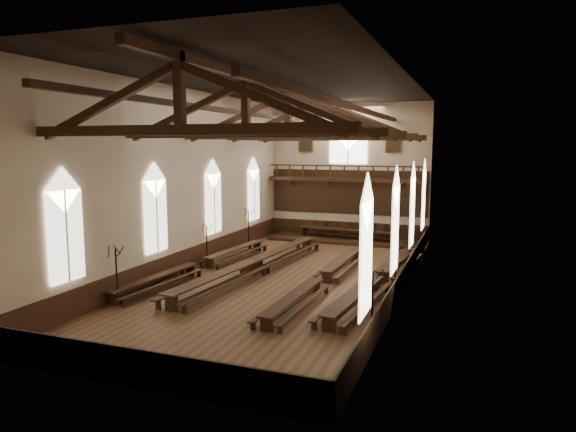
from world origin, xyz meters
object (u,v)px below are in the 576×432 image
(refectory_row_d, at_px, (380,278))
(refectory_row_a, at_px, (200,264))
(refectory_row_c, at_px, (321,278))
(candelabrum_left_mid, at_px, (207,252))
(refectory_row_b, at_px, (255,263))
(candelabrum_left_far, at_px, (249,235))
(candelabrum_left_near, at_px, (117,286))
(candelabrum_right_near, at_px, (372,311))
(high_table, at_px, (347,231))
(candelabrum_right_mid, at_px, (395,275))
(dais, at_px, (347,240))
(candelabrum_right_far, at_px, (410,252))

(refectory_row_d, bearing_deg, refectory_row_a, -178.53)
(refectory_row_c, height_order, candelabrum_left_mid, candelabrum_left_mid)
(refectory_row_a, relative_size, refectory_row_c, 1.01)
(refectory_row_b, bearing_deg, candelabrum_left_far, 117.21)
(refectory_row_c, bearing_deg, refectory_row_d, 19.47)
(refectory_row_b, relative_size, candelabrum_left_mid, 6.18)
(candelabrum_left_near, bearing_deg, candelabrum_right_near, 3.66)
(refectory_row_a, distance_m, candelabrum_left_mid, 1.83)
(refectory_row_b, xyz_separation_m, candelabrum_left_mid, (-3.50, 0.97, 0.15))
(high_table, bearing_deg, refectory_row_b, -102.60)
(refectory_row_d, bearing_deg, candelabrum_left_near, -147.77)
(candelabrum_left_far, bearing_deg, candelabrum_left_near, -90.00)
(candelabrum_right_near, bearing_deg, refectory_row_b, 140.26)
(high_table, bearing_deg, candelabrum_right_mid, -65.87)
(refectory_row_a, relative_size, high_table, 1.84)
(refectory_row_d, bearing_deg, candelabrum_right_near, -82.68)
(refectory_row_d, distance_m, candelabrum_left_near, 12.24)
(refectory_row_b, bearing_deg, dais, 77.40)
(refectory_row_a, height_order, refectory_row_b, refectory_row_b)
(refectory_row_d, height_order, candelabrum_left_near, candelabrum_left_near)
(candelabrum_right_far, bearing_deg, candelabrum_right_near, -90.00)
(candelabrum_right_far, bearing_deg, candelabrum_left_near, -132.14)
(candelabrum_right_far, bearing_deg, refectory_row_b, -145.42)
(refectory_row_a, xyz_separation_m, refectory_row_c, (7.11, -0.70, -0.00))
(candelabrum_right_near, bearing_deg, candelabrum_right_mid, 90.00)
(high_table, xyz_separation_m, candelabrum_right_mid, (5.15, -11.50, -0.09))
(candelabrum_right_mid, bearing_deg, high_table, 114.13)
(candelabrum_right_near, xyz_separation_m, candelabrum_right_mid, (-0.00, 5.78, -0.02))
(refectory_row_c, distance_m, candelabrum_right_near, 5.96)
(dais, xyz_separation_m, candelabrum_right_near, (5.15, -17.28, 0.62))
(refectory_row_a, relative_size, refectory_row_b, 0.91)
(refectory_row_b, distance_m, candelabrum_left_mid, 3.63)
(refectory_row_c, bearing_deg, candelabrum_left_mid, 162.44)
(high_table, bearing_deg, candelabrum_left_near, -108.30)
(high_table, xyz_separation_m, candelabrum_right_near, (5.15, -17.28, -0.06))
(candelabrum_right_mid, distance_m, candelabrum_right_far, 5.78)
(candelabrum_left_far, xyz_separation_m, candelabrum_right_far, (11.10, -1.56, -0.08))
(refectory_row_d, xyz_separation_m, candelabrum_left_near, (-10.35, -6.53, 0.28))
(refectory_row_a, bearing_deg, candelabrum_left_far, 94.16)
(candelabrum_right_near, bearing_deg, high_table, 106.59)
(refectory_row_c, relative_size, candelabrum_right_mid, 5.89)
(candelabrum_left_far, distance_m, candelabrum_right_mid, 13.31)
(candelabrum_left_mid, bearing_deg, dais, 59.22)
(refectory_row_b, xyz_separation_m, refectory_row_c, (4.17, -1.45, -0.11))
(refectory_row_b, distance_m, candelabrum_left_near, 7.85)
(refectory_row_a, xyz_separation_m, high_table, (5.40, 11.72, 0.31))
(refectory_row_a, xyz_separation_m, candelabrum_right_near, (10.55, -5.57, 0.24))
(refectory_row_a, relative_size, candelabrum_right_near, 5.73)
(candelabrum_right_mid, height_order, candelabrum_right_far, candelabrum_right_far)
(high_table, relative_size, candelabrum_right_near, 3.11)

